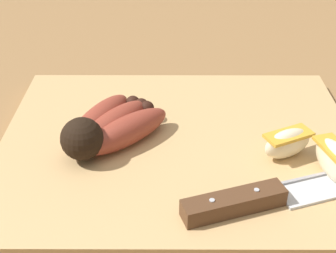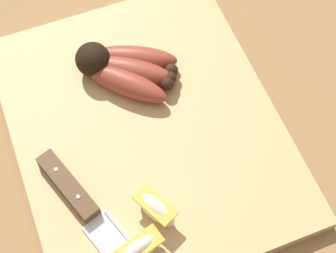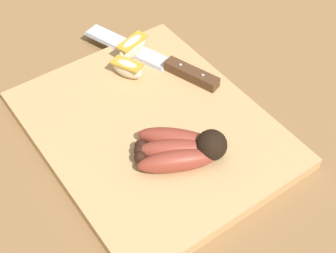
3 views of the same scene
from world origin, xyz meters
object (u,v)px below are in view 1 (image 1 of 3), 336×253
chefs_knife (280,194)px  apple_wedge_middle (336,161)px  banana_bunch (108,127)px  apple_wedge_near (288,143)px

chefs_knife → apple_wedge_middle: size_ratio=4.03×
banana_bunch → apple_wedge_middle: bearing=164.5°
banana_bunch → apple_wedge_near: bearing=171.4°
banana_bunch → apple_wedge_middle: banana_bunch is taller
chefs_knife → apple_wedge_middle: (-0.06, -0.03, 0.01)m
chefs_knife → apple_wedge_middle: apple_wedge_middle is taller
apple_wedge_middle → apple_wedge_near: bearing=-41.9°
banana_bunch → chefs_knife: 0.20m
apple_wedge_near → apple_wedge_middle: apple_wedge_middle is taller
chefs_knife → apple_wedge_near: (-0.02, -0.07, 0.01)m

